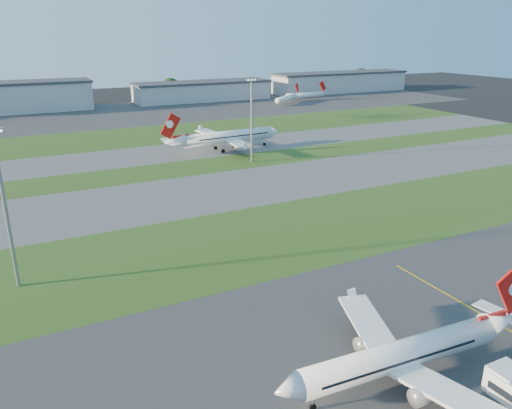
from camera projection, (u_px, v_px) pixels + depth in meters
grass_strip_a at (306, 229)px, 104.50m from camera, size 300.00×34.00×0.01m
taxiway_a at (240, 187)px, 132.32m from camera, size 300.00×32.00×0.01m
grass_strip_b at (205, 166)px, 153.39m from camera, size 300.00×18.00×0.01m
taxiway_b at (182, 151)px, 171.94m from camera, size 300.00×26.00×0.01m
grass_strip_c at (155, 135)px, 199.75m from camera, size 300.00×40.00×0.01m
apron_far at (122, 114)px, 250.33m from camera, size 400.00×80.00×0.01m
airliner_parked at (402, 355)px, 57.87m from camera, size 33.00×27.96×10.29m
airliner_taxiing at (228, 137)px, 172.21m from camera, size 41.53×35.15×12.96m
mini_jet_near at (288, 98)px, 283.60m from camera, size 24.44×17.81×9.48m
mini_jet_far at (305, 95)px, 296.23m from camera, size 28.64×4.75×9.48m
light_mast_west at (4, 200)px, 76.21m from camera, size 3.20×0.70×25.80m
light_mast_centre at (252, 115)px, 153.23m from camera, size 3.20×0.70×25.80m
hangar_west at (18, 97)px, 253.95m from camera, size 71.40×23.00×15.20m
hangar_east at (202, 91)px, 297.19m from camera, size 81.60×23.00×11.20m
hangar_far_east at (340, 82)px, 339.45m from camera, size 96.90×23.00×13.20m
tree_mid_west at (68, 95)px, 274.46m from camera, size 9.90×9.90×10.80m
tree_mid_east at (171, 88)px, 302.22m from camera, size 11.55×11.55×12.60m
tree_east at (280, 84)px, 332.69m from camera, size 10.45×10.45×11.40m
tree_far_east at (361, 77)px, 365.44m from camera, size 12.65×12.65×13.80m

